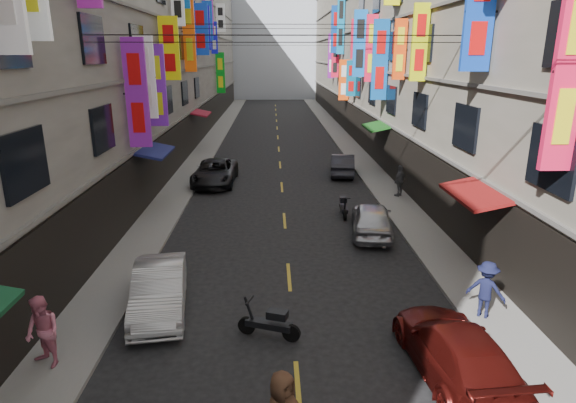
{
  "coord_description": "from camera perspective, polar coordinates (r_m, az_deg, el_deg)",
  "views": [
    {
      "loc": [
        -0.55,
        2.6,
        7.47
      ],
      "look_at": [
        -0.25,
        11.67,
        4.71
      ],
      "focal_mm": 30.0,
      "sensor_mm": 36.0,
      "label": 1
    }
  ],
  "objects": [
    {
      "name": "pedestrian_lfar",
      "position": [
        13.46,
        -27.07,
        -13.63
      ],
      "size": [
        1.09,
        1.0,
        1.85
      ],
      "primitive_type": "imported",
      "rotation": [
        0.0,
        0.0,
        -0.58
      ],
      "color": "pink",
      "rests_on": "sidewalk_left"
    },
    {
      "name": "pedestrian_rnear",
      "position": [
        15.26,
        22.43,
        -9.6
      ],
      "size": [
        1.23,
        1.11,
        1.72
      ],
      "primitive_type": "imported",
      "rotation": [
        0.0,
        0.0,
        2.51
      ],
      "color": "#131636",
      "rests_on": "sidewalk_right"
    },
    {
      "name": "building_row_left",
      "position": [
        41.07,
        -19.15,
        18.91
      ],
      "size": [
        10.14,
        90.0,
        19.0
      ],
      "color": "gray",
      "rests_on": "ground"
    },
    {
      "name": "car_right_mid",
      "position": [
        21.05,
        9.89,
        -2.02
      ],
      "size": [
        2.3,
        4.4,
        1.43
      ],
      "primitive_type": "imported",
      "rotation": [
        0.0,
        0.0,
        2.99
      ],
      "color": "#BABABF",
      "rests_on": "ground"
    },
    {
      "name": "scooter_crossing",
      "position": [
        13.58,
        -2.17,
        -14.22
      ],
      "size": [
        1.74,
        0.78,
        1.14
      ],
      "rotation": [
        0.0,
        0.0,
        1.23
      ],
      "color": "black",
      "rests_on": "ground"
    },
    {
      "name": "sidewalk_left",
      "position": [
        40.46,
        -9.68,
        6.18
      ],
      "size": [
        2.0,
        90.0,
        0.12
      ],
      "primitive_type": "cube",
      "color": "slate",
      "rests_on": "ground"
    },
    {
      "name": "overhead_cables",
      "position": [
        27.43,
        -0.81,
        19.75
      ],
      "size": [
        14.0,
        38.04,
        1.24
      ],
      "color": "black",
      "rests_on": "ground"
    },
    {
      "name": "car_right_far",
      "position": [
        31.41,
        6.48,
        4.39
      ],
      "size": [
        2.0,
        4.32,
        1.37
      ],
      "primitive_type": "imported",
      "rotation": [
        0.0,
        0.0,
        3.01
      ],
      "color": "#27282F",
      "rests_on": "ground"
    },
    {
      "name": "sidewalk_right",
      "position": [
        40.62,
        7.45,
        6.32
      ],
      "size": [
        2.0,
        90.0,
        0.12
      ],
      "primitive_type": "cube",
      "color": "slate",
      "rests_on": "ground"
    },
    {
      "name": "car_right_near",
      "position": [
        12.71,
        19.3,
        -16.38
      ],
      "size": [
        2.28,
        4.85,
        1.37
      ],
      "primitive_type": "imported",
      "rotation": [
        0.0,
        0.0,
        3.22
      ],
      "color": "#55110E",
      "rests_on": "ground"
    },
    {
      "name": "car_left_mid",
      "position": [
        15.25,
        -15.01,
        -10.01
      ],
      "size": [
        2.1,
        4.44,
        1.41
      ],
      "primitive_type": "imported",
      "rotation": [
        0.0,
        0.0,
        0.15
      ],
      "color": "silver",
      "rests_on": "ground"
    },
    {
      "name": "haze_block",
      "position": [
        89.47,
        -1.65,
        19.23
      ],
      "size": [
        18.0,
        8.0,
        22.0
      ],
      "primitive_type": "cube",
      "color": "#B6BDCA",
      "rests_on": "ground"
    },
    {
      "name": "pedestrian_rfar",
      "position": [
        26.67,
        13.12,
        2.42
      ],
      "size": [
        1.11,
        1.11,
        1.71
      ],
      "primitive_type": "imported",
      "rotation": [
        0.0,
        0.0,
        3.92
      ],
      "color": "#4E4E51",
      "rests_on": "sidewalk_right"
    },
    {
      "name": "building_row_right",
      "position": [
        41.39,
        16.67,
        19.1
      ],
      "size": [
        10.14,
        90.0,
        19.0
      ],
      "color": "gray",
      "rests_on": "ground"
    },
    {
      "name": "scooter_far_right",
      "position": [
        23.38,
        6.59,
        -0.64
      ],
      "size": [
        0.5,
        1.8,
        1.14
      ],
      "rotation": [
        0.0,
        0.0,
        3.11
      ],
      "color": "black",
      "rests_on": "ground"
    },
    {
      "name": "car_left_far",
      "position": [
        29.3,
        -8.64,
        3.44
      ],
      "size": [
        2.55,
        5.22,
        1.43
      ],
      "primitive_type": "imported",
      "rotation": [
        0.0,
        0.0,
        -0.03
      ],
      "color": "black",
      "rests_on": "ground"
    },
    {
      "name": "lane_markings",
      "position": [
        37.16,
        -1.03,
        5.38
      ],
      "size": [
        0.12,
        80.2,
        0.01
      ],
      "color": "gold",
      "rests_on": "ground"
    },
    {
      "name": "street_awnings",
      "position": [
        23.83,
        -3.61,
        6.12
      ],
      "size": [
        13.99,
        35.2,
        0.41
      ],
      "color": "#134827",
      "rests_on": "ground"
    },
    {
      "name": "shop_signage",
      "position": [
        32.65,
        -1.19,
        19.7
      ],
      "size": [
        14.0,
        55.0,
        11.91
      ],
      "color": "#0F53AF",
      "rests_on": "ground"
    }
  ]
}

